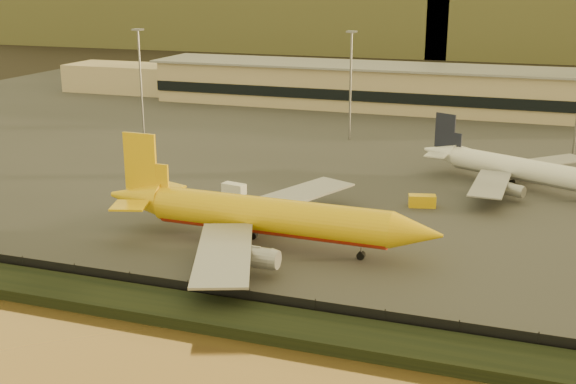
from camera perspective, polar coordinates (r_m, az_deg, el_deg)
name	(u,v)px	position (r m, az deg, el deg)	size (l,w,h in m)	color
ground	(272,267)	(97.62, -1.24, -5.95)	(900.00, 900.00, 0.00)	black
embankment	(220,316)	(83.04, -5.37, -9.74)	(320.00, 7.00, 1.40)	black
tarmac	(402,130)	(186.00, 9.00, 4.84)	(320.00, 220.00, 0.20)	#2D2D2D
perimeter_fence	(234,297)	(86.06, -4.28, -8.28)	(300.00, 0.05, 2.20)	black
terminal_building	(373,87)	(217.25, 6.75, 8.26)	(202.00, 25.00, 12.60)	tan
apron_light_masts	(457,82)	(161.78, 13.23, 8.47)	(152.20, 12.20, 25.40)	slate
dhl_cargo_jet	(264,216)	(102.84, -1.87, -1.94)	(50.68, 49.77, 15.17)	#E1AE0B
white_narrowbody_jet	(520,170)	(138.34, 17.88, 1.70)	(38.91, 36.79, 11.83)	white
gse_vehicle_yellow	(422,201)	(123.72, 10.55, -0.70)	(4.52, 2.03, 2.03)	#E1AE0B
gse_vehicle_white	(234,189)	(129.22, -4.29, 0.26)	(4.24, 1.91, 1.91)	white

